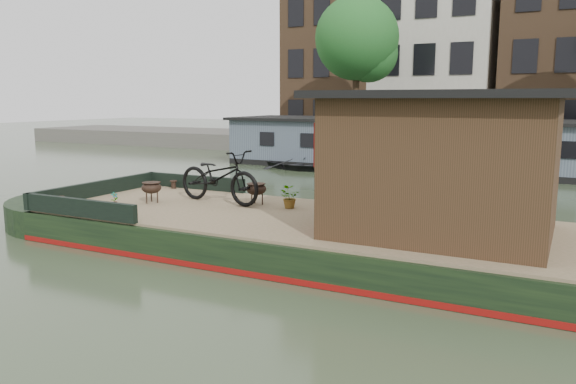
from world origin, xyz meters
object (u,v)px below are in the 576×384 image
at_px(dinghy, 298,162).
at_px(cabin, 443,162).
at_px(brazier_front, 152,192).
at_px(bicycle, 219,176).
at_px(brazier_rear, 256,194).

bearing_deg(dinghy, cabin, -125.73).
bearing_deg(brazier_front, bicycle, 26.80).
height_order(brazier_rear, dinghy, brazier_rear).
xyz_separation_m(cabin, dinghy, (-8.42, 11.50, -1.56)).
bearing_deg(cabin, dinghy, 126.20).
xyz_separation_m(brazier_front, brazier_rear, (2.18, 0.89, 0.00)).
xyz_separation_m(bicycle, brazier_front, (-1.35, -0.68, -0.36)).
bearing_deg(brazier_front, dinghy, 100.10).
distance_m(cabin, brazier_front, 6.43).
bearing_deg(dinghy, brazier_front, -151.83).
distance_m(bicycle, dinghy, 11.50).
relative_size(cabin, dinghy, 1.31).
distance_m(brazier_rear, dinghy, 11.56).
xyz_separation_m(cabin, brazier_front, (-6.35, -0.12, -0.99)).
distance_m(brazier_front, dinghy, 11.82).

